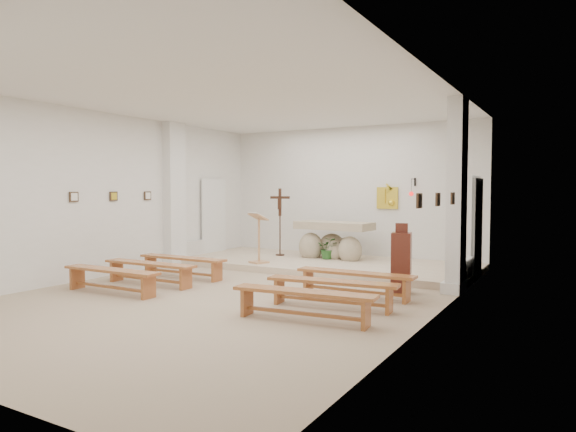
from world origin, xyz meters
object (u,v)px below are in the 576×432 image
Objects in this scene: lectern at (258,238)px; donation_pedestal at (401,262)px; altar at (333,243)px; bench_right_front at (355,278)px; bench_right_second at (332,287)px; bench_left_third at (111,275)px; bench_left_second at (150,268)px; crucifix_stand at (280,217)px; bench_right_third at (303,298)px; bench_left_front at (182,262)px.

lectern is 0.94× the size of donation_pedestal.
altar is 3.69m from donation_pedestal.
bench_right_front is 0.94m from bench_right_second.
lectern is at bearing 77.42° from bench_left_third.
bench_right_front is 1.00× the size of bench_left_second.
bench_left_second is (-1.93, -4.31, -0.20)m from altar.
lectern is 3.74m from bench_left_third.
altar is 2.00m from lectern.
lectern is 1.52m from crucifix_stand.
lectern is at bearing -120.65° from altar.
crucifix_stand reaches higher than bench_right_third.
donation_pedestal reaches higher than bench_right_front.
lectern reaches higher than bench_right_second.
donation_pedestal is at bearing -40.78° from altar.
bench_right_front is 1.00× the size of bench_left_third.
donation_pedestal is 0.96m from bench_right_front.
bench_right_front is 4.03m from bench_left_second.
bench_right_front and bench_right_second have the same top height.
bench_left_second and bench_left_third have the same top height.
crucifix_stand is 4.73m from donation_pedestal.
bench_left_third is (-4.50, -2.62, -0.22)m from donation_pedestal.
crucifix_stand reaches higher than bench_right_second.
altar is 1.15× the size of crucifix_stand.
bench_left_third is (0.00, -1.89, 0.00)m from bench_left_front.
altar is at bearing 104.98° from bench_right_third.
bench_right_second is (3.92, 0.00, 0.00)m from bench_left_second.
bench_right_second and bench_left_third have the same top height.
bench_left_front is (-0.50, -3.18, -0.82)m from crucifix_stand.
bench_left_front is 3.92m from bench_right_front.
donation_pedestal reaches higher than altar.
bench_left_front is at bearing 179.47° from bench_right_front.
bench_right_front and bench_right_third have the same top height.
altar is 5.60m from bench_left_third.
lectern is 1.96m from bench_left_front.
bench_right_front and bench_left_third have the same top height.
donation_pedestal is at bearing 71.65° from bench_right_third.
donation_pedestal is 0.60× the size of bench_left_front.
donation_pedestal is 4.57m from bench_left_front.
bench_left_third is at bearing -105.24° from altar.
bench_left_second is at bearing -85.14° from lectern.
bench_right_second is (3.92, -0.94, 0.00)m from bench_left_front.
bench_left_front is 0.99× the size of bench_right_second.
bench_right_second is (1.99, -4.31, -0.20)m from altar.
bench_right_second is at bearing -60.35° from altar.
lectern is at bearing 125.08° from bench_right_third.
bench_left_second is (-0.50, -4.13, -0.82)m from crucifix_stand.
altar is 0.95× the size of bench_left_second.
bench_left_front is at bearing -109.68° from crucifix_stand.
lectern is at bearing 152.72° from donation_pedestal.
crucifix_stand is at bearing 118.22° from bench_right_third.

